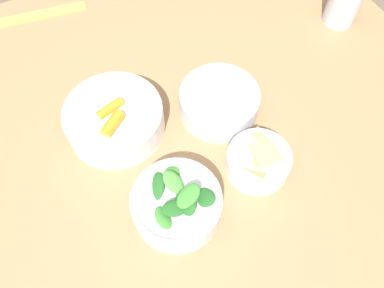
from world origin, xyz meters
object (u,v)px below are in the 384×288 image
(bowl_cookies, at_px, (258,160))
(bowl_greens, at_px, (177,203))
(cup, at_px, (343,5))
(bowl_carrots, at_px, (115,118))
(bowl_beans_hotdog, at_px, (219,102))
(ruler, at_px, (34,16))

(bowl_cookies, bearing_deg, bowl_greens, -176.19)
(bowl_greens, height_order, bowl_cookies, bowl_greens)
(bowl_cookies, relative_size, cup, 1.34)
(bowl_carrots, relative_size, bowl_cookies, 1.61)
(bowl_carrots, bearing_deg, bowl_cookies, -44.70)
(bowl_cookies, bearing_deg, cup, 33.17)
(bowl_beans_hotdog, xyz_separation_m, ruler, (-0.26, 0.45, -0.03))
(bowl_beans_hotdog, distance_m, ruler, 0.52)
(bowl_carrots, distance_m, bowl_cookies, 0.28)
(bowl_carrots, height_order, ruler, bowl_carrots)
(bowl_greens, distance_m, bowl_cookies, 0.17)
(bowl_carrots, bearing_deg, ruler, 99.22)
(bowl_cookies, bearing_deg, bowl_carrots, 135.30)
(bowl_beans_hotdog, bearing_deg, cup, 15.26)
(bowl_beans_hotdog, relative_size, cup, 1.81)
(bowl_greens, height_order, ruler, bowl_greens)
(bowl_beans_hotdog, xyz_separation_m, bowl_cookies, (0.00, -0.15, 0.00))
(bowl_greens, bearing_deg, ruler, 99.00)
(ruler, bearing_deg, bowl_greens, -81.00)
(cup, bearing_deg, bowl_beans_hotdog, -164.74)
(bowl_carrots, xyz_separation_m, ruler, (-0.06, 0.40, -0.03))
(bowl_carrots, bearing_deg, bowl_beans_hotdog, -14.55)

